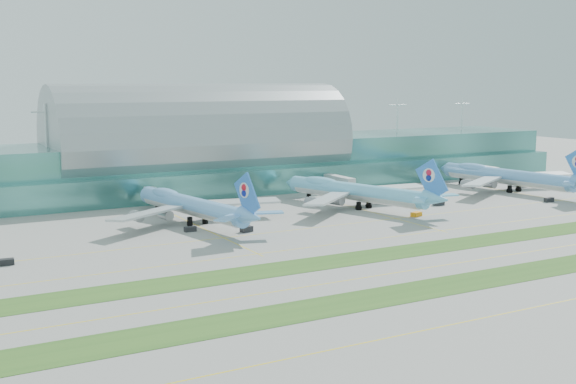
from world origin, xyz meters
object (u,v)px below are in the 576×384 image
terminal (201,155)px  airliner_b (190,204)px  airliner_c (355,191)px  airliner_d (506,175)px

terminal → airliner_b: 70.47m
terminal → airliner_c: bearing=-64.2°
airliner_b → airliner_d: (136.54, 1.81, 0.38)m
airliner_d → airliner_c: bearing=174.6°
airliner_b → airliner_c: bearing=-11.5°
airliner_c → airliner_d: size_ratio=0.95×
airliner_c → airliner_b: bearing=161.4°
terminal → airliner_c: (31.48, -65.14, -8.18)m
terminal → airliner_c: 72.81m
airliner_b → airliner_d: size_ratio=0.94×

